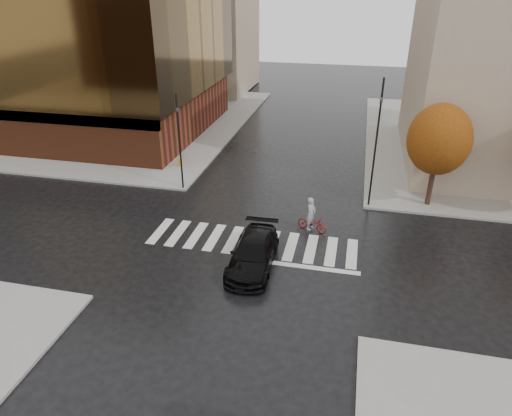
{
  "coord_description": "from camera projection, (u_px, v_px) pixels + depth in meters",
  "views": [
    {
      "loc": [
        5.08,
        -20.77,
        13.22
      ],
      "look_at": [
        0.16,
        0.78,
        2.0
      ],
      "focal_mm": 32.0,
      "sensor_mm": 36.0,
      "label": 1
    }
  ],
  "objects": [
    {
      "name": "traffic_light_ne",
      "position": [
        377.0,
        135.0,
        27.23
      ],
      "size": [
        0.21,
        0.23,
        8.02
      ],
      "rotation": [
        0.0,
        0.0,
        2.9
      ],
      "color": "black",
      "rests_on": "sidewalk_ne"
    },
    {
      "name": "building_nw_far",
      "position": [
        193.0,
        5.0,
        55.79
      ],
      "size": [
        14.0,
        12.0,
        20.0
      ],
      "primitive_type": "cube",
      "color": "tan",
      "rests_on": "sidewalk_nw"
    },
    {
      "name": "sedan",
      "position": [
        253.0,
        253.0,
        23.02
      ],
      "size": [
        2.26,
        5.27,
        1.51
      ],
      "primitive_type": "imported",
      "rotation": [
        0.0,
        0.0,
        0.03
      ],
      "color": "black",
      "rests_on": "ground"
    },
    {
      "name": "tree_ne_a",
      "position": [
        439.0,
        140.0,
        27.49
      ],
      "size": [
        3.8,
        3.8,
        6.5
      ],
      "color": "black",
      "rests_on": "sidewalk_ne"
    },
    {
      "name": "traffic_light_nw",
      "position": [
        179.0,
        137.0,
        30.07
      ],
      "size": [
        0.2,
        0.18,
        6.5
      ],
      "rotation": [
        0.0,
        0.0,
        -1.95
      ],
      "color": "black",
      "rests_on": "sidewalk_nw"
    },
    {
      "name": "sidewalk_nw",
      "position": [
        101.0,
        118.0,
        47.43
      ],
      "size": [
        30.0,
        30.0,
        0.15
      ],
      "primitive_type": "cube",
      "color": "gray",
      "rests_on": "ground"
    },
    {
      "name": "office_glass",
      "position": [
        60.0,
        38.0,
        41.3
      ],
      "size": [
        27.0,
        19.0,
        16.0
      ],
      "color": "#622C17",
      "rests_on": "sidewalk_nw"
    },
    {
      "name": "crosswalk",
      "position": [
        252.0,
        242.0,
        25.48
      ],
      "size": [
        12.0,
        3.0,
        0.01
      ],
      "primitive_type": "cube",
      "color": "silver",
      "rests_on": "ground"
    },
    {
      "name": "fire_hydrant",
      "position": [
        180.0,
        162.0,
        35.09
      ],
      "size": [
        0.24,
        0.24,
        0.68
      ],
      "color": "orange",
      "rests_on": "sidewalk_nw"
    },
    {
      "name": "ground",
      "position": [
        250.0,
        246.0,
        25.05
      ],
      "size": [
        120.0,
        120.0,
        0.0
      ],
      "primitive_type": "plane",
      "color": "black",
      "rests_on": "ground"
    },
    {
      "name": "cyclist",
      "position": [
        312.0,
        220.0,
        26.29
      ],
      "size": [
        1.95,
        1.27,
        2.1
      ],
      "rotation": [
        0.0,
        0.0,
        1.2
      ],
      "color": "maroon",
      "rests_on": "ground"
    },
    {
      "name": "manhole",
      "position": [
        245.0,
        267.0,
        23.27
      ],
      "size": [
        0.84,
        0.84,
        0.01
      ],
      "primitive_type": "cylinder",
      "rotation": [
        0.0,
        0.0,
        0.36
      ],
      "color": "#502D1C",
      "rests_on": "ground"
    }
  ]
}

